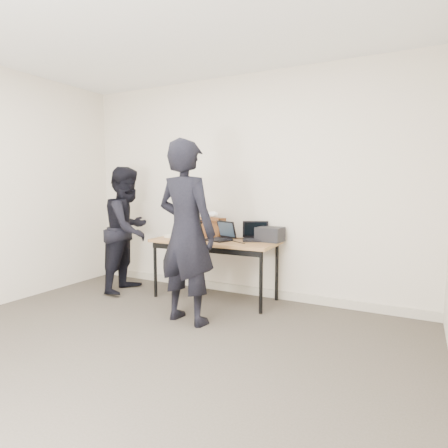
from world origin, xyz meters
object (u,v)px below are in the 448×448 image
Objects in this scene: equipment_box at (270,234)px; desk at (215,245)px; leather_satchel at (211,227)px; laptop_beige at (181,234)px; laptop_right at (256,236)px; laptop_center at (221,236)px; person_observer at (128,229)px; person_typist at (186,232)px.

desk is at bearing -163.05° from equipment_box.
laptop_beige is at bearing -137.36° from leather_satchel.
leather_satchel is at bearing 152.54° from laptop_right.
laptop_beige is at bearing 166.87° from laptop_right.
leather_satchel reaches higher than laptop_center.
person_observer reaches higher than laptop_center.
leather_satchel is at bearing 48.34° from laptop_beige.
laptop_beige is 1.01m from person_typist.
leather_satchel is 0.24× the size of person_observer.
leather_satchel is at bearing 160.52° from laptop_center.
laptop_beige is 0.85× the size of laptop_right.
laptop_center is 0.20× the size of person_typist.
laptop_center reaches higher than equipment_box.
laptop_center is (0.08, 0.02, 0.11)m from desk.
laptop_center is 1.27× the size of equipment_box.
laptop_right is at bearing -86.90° from person_observer.
laptop_beige is at bearing -84.78° from person_observer.
leather_satchel is (-0.26, 0.21, 0.08)m from laptop_center.
equipment_box is (0.55, 0.18, 0.03)m from laptop_center.
desk is 0.50m from laptop_beige.
desk is at bearing -75.24° from person_typist.
laptop_beige is at bearing -159.42° from laptop_center.
person_observer is at bearing -172.24° from desk.
laptop_center reaches higher than desk.
person_typist is 1.43m from person_observer.
person_observer is (-1.18, -0.18, 0.14)m from desk.
person_observer is at bearing -18.82° from person_typist.
desk is at bearing 179.08° from laptop_right.
desk is at bearing -91.24° from person_observer.
person_observer reaches higher than equipment_box.
desk is 3.99× the size of leather_satchel.
laptop_beige is 0.19× the size of person_typist.
person_typist reaches higher than leather_satchel.
laptop_center is 0.41m from laptop_right.
desk is 0.67m from equipment_box.
laptop_right is 1.05× the size of leather_satchel.
laptop_beige is 0.21× the size of person_observer.
equipment_box is at bearing 16.00° from desk.
equipment_box is 0.18× the size of person_observer.
leather_satchel is 0.21× the size of person_typist.
laptop_beige reaches higher than equipment_box.
equipment_box reaches higher than desk.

